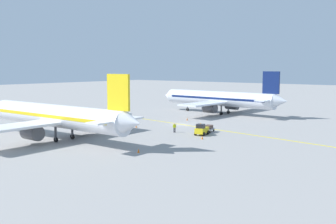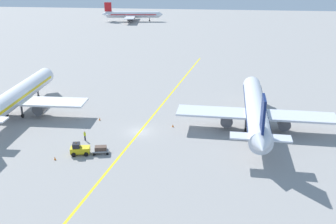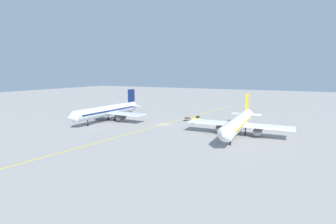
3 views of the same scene
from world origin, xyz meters
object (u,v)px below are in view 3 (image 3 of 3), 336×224
(airplane_at_gate, at_px, (239,123))
(airplane_adjacent_stand, at_px, (109,111))
(baggage_tug_white, at_px, (197,119))
(traffic_cone_mid_apron, at_px, (183,128))
(traffic_cone_near_nose, at_px, (145,123))
(baggage_cart_trailing, at_px, (187,119))
(traffic_cone_by_wingtip, at_px, (207,120))
(ground_crew_worker, at_px, (193,121))
(traffic_cone_far_edge, at_px, (246,124))

(airplane_at_gate, xyz_separation_m, airplane_adjacent_stand, (46.13, -1.76, 0.00))
(baggage_tug_white, height_order, traffic_cone_mid_apron, baggage_tug_white)
(airplane_adjacent_stand, height_order, baggage_tug_white, airplane_adjacent_stand)
(airplane_adjacent_stand, relative_size, traffic_cone_near_nose, 64.52)
(baggage_cart_trailing, relative_size, traffic_cone_by_wingtip, 5.16)
(traffic_cone_mid_apron, bearing_deg, airplane_at_gate, 176.45)
(airplane_at_gate, bearing_deg, ground_crew_worker, -30.94)
(airplane_at_gate, xyz_separation_m, traffic_cone_near_nose, (31.34, -2.63, -3.43))
(ground_crew_worker, xyz_separation_m, traffic_cone_mid_apron, (-0.12, 9.21, -0.63))
(airplane_at_gate, relative_size, traffic_cone_by_wingtip, 64.50)
(ground_crew_worker, distance_m, traffic_cone_by_wingtip, 7.86)
(airplane_adjacent_stand, distance_m, baggage_cart_trailing, 28.29)
(baggage_tug_white, bearing_deg, ground_crew_worker, 99.16)
(airplane_adjacent_stand, height_order, baggage_cart_trailing, airplane_adjacent_stand)
(baggage_cart_trailing, bearing_deg, ground_crew_worker, 132.06)
(traffic_cone_near_nose, relative_size, traffic_cone_by_wingtip, 1.00)
(ground_crew_worker, xyz_separation_m, traffic_cone_near_nose, (14.23, 7.63, -0.63))
(baggage_cart_trailing, distance_m, traffic_cone_by_wingtip, 7.07)
(traffic_cone_near_nose, distance_m, traffic_cone_far_edge, 33.41)
(traffic_cone_near_nose, bearing_deg, traffic_cone_by_wingtip, -137.62)
(traffic_cone_far_edge, bearing_deg, traffic_cone_by_wingtip, -4.60)
(airplane_adjacent_stand, bearing_deg, traffic_cone_mid_apron, 178.61)
(airplane_adjacent_stand, bearing_deg, baggage_tug_white, -154.06)
(traffic_cone_by_wingtip, bearing_deg, baggage_cart_trailing, 24.96)
(traffic_cone_by_wingtip, bearing_deg, ground_crew_worker, 72.66)
(baggage_cart_trailing, bearing_deg, airplane_at_gate, 145.12)
(airplane_adjacent_stand, height_order, traffic_cone_mid_apron, airplane_adjacent_stand)
(traffic_cone_far_edge, bearing_deg, ground_crew_worker, 21.58)
(airplane_at_gate, relative_size, baggage_tug_white, 10.91)
(airplane_at_gate, relative_size, traffic_cone_near_nose, 64.50)
(ground_crew_worker, bearing_deg, airplane_at_gate, 149.06)
(ground_crew_worker, distance_m, traffic_cone_mid_apron, 9.23)
(airplane_at_gate, xyz_separation_m, baggage_cart_trailing, (21.18, -14.76, -2.95))
(ground_crew_worker, distance_m, traffic_cone_near_nose, 16.16)
(ground_crew_worker, height_order, traffic_cone_far_edge, ground_crew_worker)
(airplane_adjacent_stand, height_order, traffic_cone_by_wingtip, airplane_adjacent_stand)
(traffic_cone_mid_apron, relative_size, traffic_cone_by_wingtip, 1.00)
(airplane_at_gate, height_order, airplane_adjacent_stand, same)
(airplane_at_gate, bearing_deg, airplane_adjacent_stand, -2.19)
(ground_crew_worker, relative_size, traffic_cone_far_edge, 3.05)
(baggage_cart_trailing, distance_m, traffic_cone_near_nose, 15.84)
(airplane_at_gate, bearing_deg, traffic_cone_far_edge, -86.52)
(ground_crew_worker, bearing_deg, baggage_cart_trailing, -47.94)
(airplane_at_gate, height_order, baggage_tug_white, airplane_at_gate)
(ground_crew_worker, xyz_separation_m, traffic_cone_far_edge, (-16.10, -6.37, -0.63))
(baggage_tug_white, relative_size, traffic_cone_near_nose, 5.91)
(baggage_cart_trailing, bearing_deg, traffic_cone_near_nose, 50.04)
(baggage_cart_trailing, bearing_deg, baggage_tug_white, -167.68)
(baggage_tug_white, bearing_deg, traffic_cone_near_nose, 43.80)
(airplane_adjacent_stand, xyz_separation_m, traffic_cone_far_edge, (-45.11, -14.87, -3.43))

